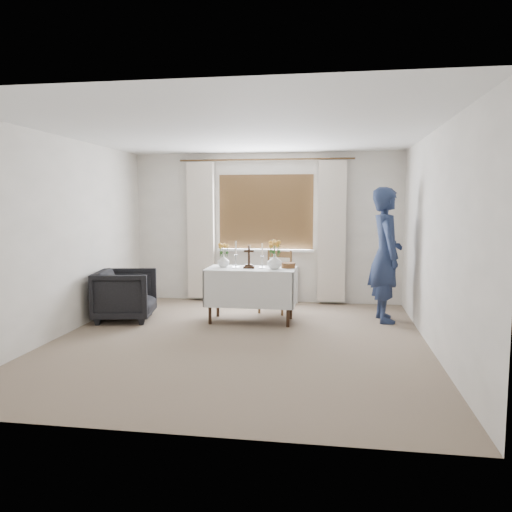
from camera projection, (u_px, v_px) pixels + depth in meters
The scene contains 12 objects.
ground at pixel (239, 341), 6.07m from camera, with size 5.00×5.00×0.00m, color gray.
altar_table at pixel (251, 295), 7.02m from camera, with size 1.24×0.64×0.76m, color white.
wooden_chair at pixel (275, 282), 7.63m from camera, with size 0.43×0.43×0.94m, color #523B1C, non-canonical shape.
armchair at pixel (125, 295), 7.11m from camera, with size 0.78×0.80×0.73m, color black.
person at pixel (386, 255), 7.00m from camera, with size 0.69×0.45×1.89m, color navy.
radiator at pixel (265, 284), 8.42m from camera, with size 1.10×0.10×0.60m, color silver.
wooden_cross at pixel (249, 257), 6.95m from camera, with size 0.15×0.11×0.32m, color black, non-canonical shape.
candlestick_left at pixel (236, 254), 6.99m from camera, with size 0.11×0.11×0.38m, color silver, non-canonical shape.
candlestick_right at pixel (262, 256), 6.98m from camera, with size 0.10×0.10×0.34m, color silver, non-canonical shape.
flower_vase_left at pixel (223, 261), 7.09m from camera, with size 0.17×0.17×0.18m, color white.
flower_vase_right at pixel (274, 261), 6.87m from camera, with size 0.20×0.20×0.21m, color white.
wicker_basket at pixel (288, 265), 6.99m from camera, with size 0.20×0.20×0.07m, color brown.
Camera 1 is at (1.11, -5.82, 1.67)m, focal length 35.00 mm.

